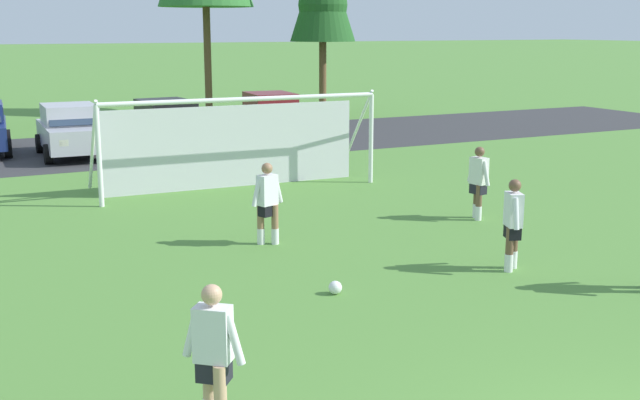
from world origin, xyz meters
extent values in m
plane|color=#518438|center=(0.00, 15.00, 0.00)|extent=(400.00, 400.00, 0.00)
cube|color=#333335|center=(0.00, 23.68, 0.00)|extent=(52.00, 8.40, 0.01)
sphere|color=white|center=(-0.39, 6.34, 0.11)|extent=(0.22, 0.22, 0.22)
sphere|color=black|center=(-0.39, 6.34, 0.12)|extent=(0.08, 0.08, 0.08)
sphere|color=red|center=(-0.33, 6.34, 0.11)|extent=(0.07, 0.07, 0.07)
cylinder|color=white|center=(4.79, 14.25, 1.22)|extent=(0.12, 0.12, 2.44)
cylinder|color=white|center=(-2.52, 14.47, 1.22)|extent=(0.12, 0.12, 2.44)
cylinder|color=white|center=(1.14, 14.36, 2.44)|extent=(7.32, 0.34, 0.12)
cylinder|color=white|center=(4.82, 15.15, 1.34)|extent=(0.14, 1.95, 2.46)
cylinder|color=white|center=(-2.50, 15.37, 1.34)|extent=(0.14, 1.95, 2.46)
cube|color=silver|center=(1.17, 15.36, 1.10)|extent=(6.95, 0.25, 2.20)
cylinder|color=brown|center=(2.90, 6.05, 0.40)|extent=(0.14, 0.14, 0.80)
cylinder|color=brown|center=(3.11, 6.19, 0.40)|extent=(0.14, 0.14, 0.80)
cylinder|color=white|center=(2.90, 6.05, 0.16)|extent=(0.15, 0.15, 0.32)
cylinder|color=white|center=(3.11, 6.19, 0.16)|extent=(0.15, 0.15, 0.32)
cube|color=black|center=(3.01, 6.12, 0.72)|extent=(0.33, 0.40, 0.28)
cube|color=white|center=(3.01, 6.12, 1.10)|extent=(0.36, 0.44, 0.60)
sphere|color=brown|center=(3.01, 6.12, 1.53)|extent=(0.22, 0.22, 0.22)
cylinder|color=white|center=(2.88, 5.90, 1.08)|extent=(0.17, 0.25, 0.55)
cylinder|color=white|center=(3.14, 6.34, 1.08)|extent=(0.17, 0.25, 0.55)
cylinder|color=brown|center=(4.77, 9.36, 0.40)|extent=(0.14, 0.14, 0.80)
cylinder|color=brown|center=(4.87, 9.58, 0.40)|extent=(0.14, 0.14, 0.80)
cylinder|color=white|center=(4.77, 9.36, 0.16)|extent=(0.15, 0.15, 0.32)
cylinder|color=white|center=(4.87, 9.58, 0.16)|extent=(0.15, 0.15, 0.32)
cube|color=black|center=(4.82, 9.47, 0.72)|extent=(0.27, 0.37, 0.28)
cube|color=silver|center=(4.82, 9.47, 1.10)|extent=(0.30, 0.41, 0.60)
sphere|color=brown|center=(4.82, 9.47, 1.53)|extent=(0.22, 0.22, 0.22)
cylinder|color=silver|center=(4.82, 9.22, 1.08)|extent=(0.13, 0.24, 0.55)
cylinder|color=silver|center=(4.82, 9.73, 1.08)|extent=(0.13, 0.24, 0.55)
cylinder|color=tan|center=(-3.57, 3.12, 0.40)|extent=(0.14, 0.14, 0.80)
cube|color=black|center=(-3.56, 2.98, 0.72)|extent=(0.40, 0.39, 0.28)
cube|color=white|center=(-3.56, 2.98, 1.10)|extent=(0.45, 0.43, 0.60)
sphere|color=tan|center=(-3.56, 2.98, 1.53)|extent=(0.22, 0.22, 0.22)
cylinder|color=white|center=(-3.73, 3.17, 1.08)|extent=(0.23, 0.22, 0.55)
cylinder|color=white|center=(-3.39, 2.79, 1.08)|extent=(0.23, 0.22, 0.55)
cylinder|color=#936B4C|center=(-0.09, 9.54, 0.40)|extent=(0.14, 0.14, 0.80)
cylinder|color=#936B4C|center=(-0.34, 9.66, 0.40)|extent=(0.14, 0.14, 0.80)
cylinder|color=white|center=(-0.09, 9.54, 0.16)|extent=(0.15, 0.15, 0.32)
cylinder|color=white|center=(-0.34, 9.66, 0.16)|extent=(0.15, 0.15, 0.32)
cube|color=black|center=(-0.21, 9.60, 0.72)|extent=(0.40, 0.32, 0.28)
cube|color=white|center=(-0.21, 9.60, 1.10)|extent=(0.44, 0.36, 0.60)
sphere|color=#936B4C|center=(-0.21, 9.60, 1.53)|extent=(0.22, 0.22, 0.22)
cylinder|color=white|center=(0.03, 9.65, 1.08)|extent=(0.25, 0.16, 0.55)
cylinder|color=white|center=(-0.46, 9.55, 1.08)|extent=(0.25, 0.16, 0.55)
cube|color=#28384C|center=(-3.81, 24.63, 1.40)|extent=(0.17, 1.78, 0.45)
cylinder|color=black|center=(-3.86, 23.17, 0.32)|extent=(0.29, 0.66, 0.64)
cylinder|color=black|center=(-3.66, 25.77, 0.32)|extent=(0.29, 0.66, 0.64)
cube|color=#B2B2BC|center=(-1.91, 22.59, 0.70)|extent=(1.90, 4.24, 0.76)
cube|color=#B2B2BC|center=(-1.90, 22.74, 1.40)|extent=(1.71, 2.14, 0.64)
cube|color=#28384C|center=(-1.93, 21.77, 1.38)|extent=(1.54, 0.35, 0.55)
cube|color=#28384C|center=(-1.07, 22.72, 1.40)|extent=(0.08, 1.79, 0.45)
cube|color=white|center=(-1.46, 20.52, 0.75)|extent=(0.28, 0.09, 0.20)
cube|color=white|center=(-2.45, 20.55, 0.75)|extent=(0.28, 0.09, 0.20)
cube|color=#B21414|center=(-1.36, 24.64, 0.75)|extent=(0.28, 0.09, 0.20)
cube|color=#B21414|center=(-2.35, 24.67, 0.75)|extent=(0.28, 0.09, 0.20)
cylinder|color=black|center=(-1.04, 21.27, 0.32)|extent=(0.26, 0.65, 0.64)
cylinder|color=black|center=(-2.84, 21.31, 0.32)|extent=(0.26, 0.65, 0.64)
cylinder|color=black|center=(-0.97, 23.87, 0.32)|extent=(0.26, 0.65, 0.64)
cylinder|color=black|center=(-2.77, 23.92, 0.32)|extent=(0.26, 0.65, 0.64)
cube|color=black|center=(1.44, 22.82, 0.70)|extent=(2.13, 4.33, 0.76)
cube|color=black|center=(1.43, 22.96, 1.40)|extent=(1.82, 2.22, 0.64)
cube|color=#28384C|center=(1.51, 22.00, 1.38)|extent=(1.55, 0.43, 0.55)
cube|color=#28384C|center=(2.27, 23.03, 1.40)|extent=(0.18, 1.78, 0.45)
cube|color=white|center=(2.10, 20.80, 0.75)|extent=(0.29, 0.10, 0.20)
cube|color=white|center=(1.11, 20.72, 0.75)|extent=(0.29, 0.10, 0.20)
cube|color=#B21414|center=(1.77, 24.91, 0.75)|extent=(0.29, 0.10, 0.20)
cube|color=#B21414|center=(0.79, 24.83, 0.75)|extent=(0.29, 0.10, 0.20)
cylinder|color=black|center=(2.44, 21.59, 0.32)|extent=(0.29, 0.66, 0.64)
cylinder|color=black|center=(0.65, 21.45, 0.32)|extent=(0.29, 0.66, 0.64)
cylinder|color=black|center=(2.24, 24.18, 0.32)|extent=(0.29, 0.66, 0.64)
cylinder|color=black|center=(0.44, 24.04, 0.32)|extent=(0.29, 0.66, 0.64)
cube|color=maroon|center=(5.93, 24.06, 0.70)|extent=(2.11, 4.32, 0.76)
cube|color=maroon|center=(5.95, 24.21, 1.40)|extent=(1.81, 2.22, 0.64)
cube|color=#28384C|center=(5.87, 23.25, 1.38)|extent=(1.55, 0.43, 0.55)
cube|color=#28384C|center=(6.78, 24.15, 1.40)|extent=(0.17, 1.78, 0.45)
cube|color=white|center=(6.27, 21.97, 0.75)|extent=(0.29, 0.10, 0.20)
cube|color=white|center=(5.28, 22.05, 0.75)|extent=(0.29, 0.10, 0.20)
cube|color=#B21414|center=(6.58, 26.08, 0.75)|extent=(0.29, 0.10, 0.20)
cube|color=#B21414|center=(5.60, 26.15, 0.75)|extent=(0.29, 0.10, 0.20)
cylinder|color=black|center=(6.73, 22.70, 0.32)|extent=(0.29, 0.66, 0.64)
cylinder|color=black|center=(4.94, 22.83, 0.32)|extent=(0.29, 0.66, 0.64)
cylinder|color=black|center=(6.93, 25.29, 0.32)|extent=(0.29, 0.66, 0.64)
cylinder|color=black|center=(5.13, 25.43, 0.32)|extent=(0.29, 0.66, 0.64)
cylinder|color=brown|center=(6.56, 33.71, 2.61)|extent=(0.36, 0.36, 5.21)
cylinder|color=brown|center=(11.48, 30.72, 1.78)|extent=(0.36, 0.36, 3.55)
sphere|color=#1E511E|center=(11.48, 30.72, 5.29)|extent=(2.40, 2.40, 2.40)
camera|label=1|loc=(-5.95, -4.41, 4.22)|focal=44.16mm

